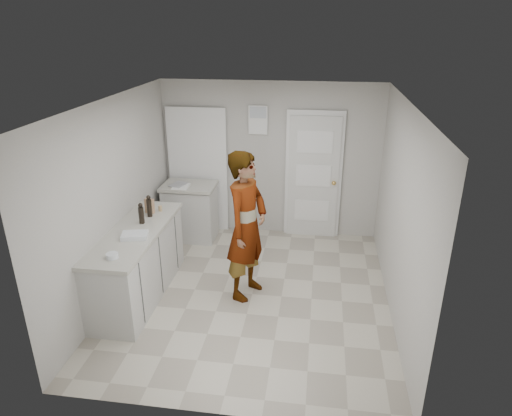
% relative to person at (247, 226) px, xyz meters
% --- Properties ---
extents(ground, '(4.00, 4.00, 0.00)m').
position_rel_person_xyz_m(ground, '(0.07, -0.03, -0.96)').
color(ground, gray).
rests_on(ground, ground).
extents(room_shell, '(4.00, 4.00, 4.00)m').
position_rel_person_xyz_m(room_shell, '(-0.10, 1.92, 0.06)').
color(room_shell, '#AFACA5').
rests_on(room_shell, ground).
extents(main_counter, '(0.64, 1.96, 0.93)m').
position_rel_person_xyz_m(main_counter, '(-1.38, -0.23, -0.54)').
color(main_counter, silver).
rests_on(main_counter, ground).
extents(side_counter, '(0.84, 0.61, 0.93)m').
position_rel_person_xyz_m(side_counter, '(-1.18, 1.52, -0.54)').
color(side_counter, silver).
rests_on(side_counter, ground).
extents(person, '(0.68, 0.82, 1.93)m').
position_rel_person_xyz_m(person, '(0.00, 0.00, 0.00)').
color(person, silver).
rests_on(person, ground).
extents(cake_mix_box, '(0.13, 0.09, 0.20)m').
position_rel_person_xyz_m(cake_mix_box, '(-1.38, 0.33, 0.06)').
color(cake_mix_box, '#A17050').
rests_on(cake_mix_box, main_counter).
extents(spice_jar, '(0.05, 0.05, 0.08)m').
position_rel_person_xyz_m(spice_jar, '(-1.26, 0.42, -0.00)').
color(spice_jar, tan).
rests_on(spice_jar, main_counter).
extents(oil_cruet_a, '(0.07, 0.07, 0.28)m').
position_rel_person_xyz_m(oil_cruet_a, '(-1.36, -0.01, 0.09)').
color(oil_cruet_a, black).
rests_on(oil_cruet_a, main_counter).
extents(oil_cruet_b, '(0.07, 0.07, 0.30)m').
position_rel_person_xyz_m(oil_cruet_b, '(-1.34, 0.22, 0.10)').
color(oil_cruet_b, black).
rests_on(oil_cruet_b, main_counter).
extents(baking_dish, '(0.35, 0.28, 0.05)m').
position_rel_person_xyz_m(baking_dish, '(-1.30, -0.42, -0.02)').
color(baking_dish, silver).
rests_on(baking_dish, main_counter).
extents(egg_bowl, '(0.14, 0.14, 0.05)m').
position_rel_person_xyz_m(egg_bowl, '(-1.34, -0.94, -0.01)').
color(egg_bowl, silver).
rests_on(egg_bowl, main_counter).
extents(papers, '(0.25, 0.32, 0.01)m').
position_rel_person_xyz_m(papers, '(-1.28, 1.41, -0.03)').
color(papers, white).
rests_on(papers, side_counter).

